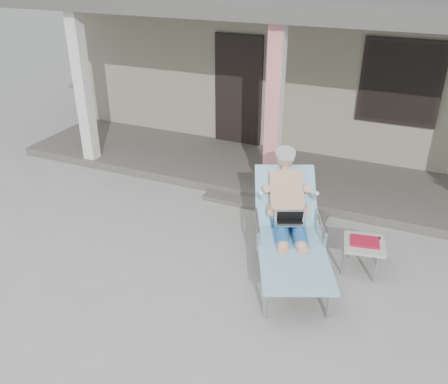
% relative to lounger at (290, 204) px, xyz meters
% --- Properties ---
extents(ground, '(60.00, 60.00, 0.00)m').
position_rel_lounger_xyz_m(ground, '(-0.74, -0.61, -0.85)').
color(ground, '#9E9E99').
rests_on(ground, ground).
extents(house, '(10.40, 5.40, 3.30)m').
position_rel_lounger_xyz_m(house, '(-0.74, 5.88, 0.81)').
color(house, gray).
rests_on(house, ground).
extents(porch_deck, '(10.00, 2.00, 0.15)m').
position_rel_lounger_xyz_m(porch_deck, '(-0.74, 2.39, -0.78)').
color(porch_deck, '#605B56').
rests_on(porch_deck, ground).
extents(porch_overhang, '(10.00, 2.30, 2.85)m').
position_rel_lounger_xyz_m(porch_overhang, '(-0.74, 2.33, 1.94)').
color(porch_overhang, silver).
rests_on(porch_overhang, porch_deck).
extents(porch_step, '(2.00, 0.30, 0.07)m').
position_rel_lounger_xyz_m(porch_step, '(-0.74, 1.24, -0.81)').
color(porch_step, '#605B56').
rests_on(porch_step, ground).
extents(lounger, '(1.53, 2.19, 1.38)m').
position_rel_lounger_xyz_m(lounger, '(0.00, 0.00, 0.00)').
color(lounger, '#B7B7BC').
rests_on(lounger, ground).
extents(side_table, '(0.57, 0.57, 0.44)m').
position_rel_lounger_xyz_m(side_table, '(0.92, 0.21, -0.48)').
color(side_table, '#B4B4AF').
rests_on(side_table, ground).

